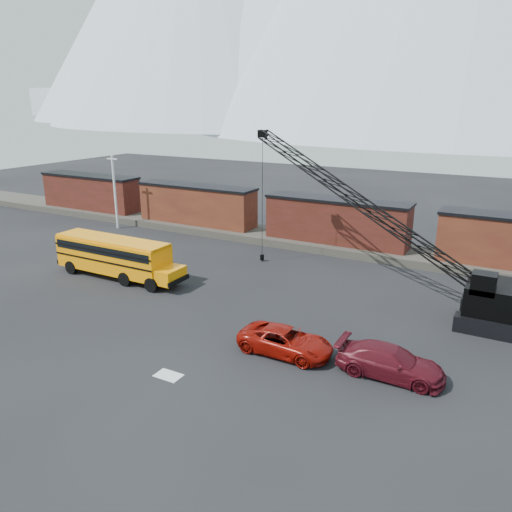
% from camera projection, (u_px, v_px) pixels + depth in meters
% --- Properties ---
extents(ground, '(160.00, 160.00, 0.00)m').
position_uv_depth(ground, '(205.00, 342.00, 29.32)').
color(ground, black).
rests_on(ground, ground).
extents(gravel_berm, '(120.00, 5.00, 0.70)m').
position_uv_depth(gravel_berm, '(335.00, 245.00, 47.60)').
color(gravel_berm, '#4D483F').
rests_on(gravel_berm, ground).
extents(boxcar_west_far, '(13.70, 3.10, 4.17)m').
position_uv_depth(boxcar_west_far, '(91.00, 192.00, 61.61)').
color(boxcar_west_far, '#541C17').
rests_on(boxcar_west_far, gravel_berm).
extents(boxcar_west_near, '(13.70, 3.10, 4.17)m').
position_uv_depth(boxcar_west_near, '(197.00, 204.00, 54.25)').
color(boxcar_west_near, '#4A1B15').
rests_on(boxcar_west_near, gravel_berm).
extents(boxcar_mid, '(13.70, 3.10, 4.17)m').
position_uv_depth(boxcar_mid, '(337.00, 221.00, 46.88)').
color(boxcar_mid, '#541C17').
rests_on(boxcar_mid, gravel_berm).
extents(utility_pole, '(1.40, 0.24, 8.00)m').
position_uv_depth(utility_pole, '(115.00, 191.00, 54.17)').
color(utility_pole, silver).
rests_on(utility_pole, ground).
extents(snow_patch, '(1.40, 0.90, 0.02)m').
position_uv_depth(snow_patch, '(168.00, 375.00, 25.74)').
color(snow_patch, silver).
rests_on(snow_patch, ground).
extents(school_bus, '(11.65, 2.65, 3.19)m').
position_uv_depth(school_bus, '(116.00, 256.00, 39.48)').
color(school_bus, orange).
rests_on(school_bus, ground).
extents(red_pickup, '(5.37, 2.49, 1.49)m').
position_uv_depth(red_pickup, '(286.00, 341.00, 27.82)').
color(red_pickup, maroon).
rests_on(red_pickup, ground).
extents(maroon_suv, '(5.54, 2.32, 1.60)m').
position_uv_depth(maroon_suv, '(390.00, 362.00, 25.50)').
color(maroon_suv, '#4E0D17').
rests_on(maroon_suv, ground).
extents(crawler_crane, '(22.84, 7.21, 11.47)m').
position_uv_depth(crawler_crane, '(361.00, 203.00, 35.90)').
color(crawler_crane, black).
rests_on(crawler_crane, ground).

